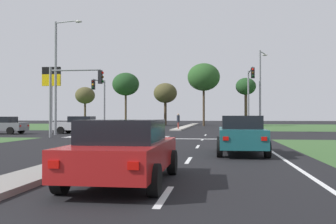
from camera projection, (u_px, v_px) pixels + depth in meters
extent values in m
plane|color=black|center=(166.00, 134.00, 33.03)|extent=(200.00, 200.00, 0.00)
cube|color=#385B2D|center=(30.00, 126.00, 60.67)|extent=(35.00, 35.00, 0.01)
cube|color=gray|center=(97.00, 155.00, 14.20)|extent=(1.20, 22.00, 0.14)
cube|color=#ADA89E|center=(188.00, 126.00, 57.81)|extent=(1.20, 36.00, 0.14)
cube|color=silver|center=(164.00, 196.00, 7.24)|extent=(0.14, 2.00, 0.01)
cube|color=silver|center=(189.00, 160.00, 13.19)|extent=(0.14, 2.00, 0.01)
cube|color=silver|center=(198.00, 147.00, 19.13)|extent=(0.14, 2.00, 0.01)
cube|color=silver|center=(203.00, 139.00, 25.08)|extent=(0.14, 2.00, 0.01)
cube|color=silver|center=(206.00, 135.00, 31.03)|extent=(0.14, 2.00, 0.01)
cube|color=silver|center=(280.00, 157.00, 14.29)|extent=(0.14, 24.00, 0.01)
cube|color=silver|center=(207.00, 139.00, 25.59)|extent=(6.40, 0.50, 0.01)
cube|color=silver|center=(73.00, 137.00, 28.72)|extent=(0.70, 2.80, 0.01)
cube|color=silver|center=(88.00, 137.00, 28.56)|extent=(0.70, 2.80, 0.01)
cube|color=silver|center=(103.00, 137.00, 28.41)|extent=(0.70, 2.80, 0.01)
cube|color=silver|center=(117.00, 137.00, 28.26)|extent=(0.70, 2.80, 0.01)
cube|color=silver|center=(132.00, 137.00, 28.11)|extent=(0.70, 2.80, 0.01)
cube|color=silver|center=(148.00, 137.00, 27.96)|extent=(0.70, 2.80, 0.01)
cube|color=silver|center=(163.00, 137.00, 27.81)|extent=(0.70, 2.80, 0.01)
cube|color=#A31919|center=(125.00, 156.00, 8.74)|extent=(1.88, 4.43, 0.62)
cube|color=black|center=(123.00, 131.00, 8.60)|extent=(1.65, 2.04, 0.52)
cube|color=red|center=(54.00, 165.00, 6.62)|extent=(0.20, 0.04, 0.14)
cube|color=red|center=(133.00, 166.00, 6.43)|extent=(0.20, 0.04, 0.14)
cylinder|color=black|center=(104.00, 161.00, 10.27)|extent=(0.22, 0.64, 0.64)
cylinder|color=black|center=(172.00, 162.00, 10.02)|extent=(0.22, 0.64, 0.64)
cylinder|color=black|center=(61.00, 178.00, 7.46)|extent=(0.22, 0.64, 0.64)
cylinder|color=black|center=(154.00, 180.00, 7.21)|extent=(0.22, 0.64, 0.64)
cube|color=#19565B|center=(241.00, 137.00, 15.45)|extent=(1.75, 4.31, 0.72)
cube|color=black|center=(241.00, 122.00, 15.31)|extent=(1.54, 1.98, 0.52)
cube|color=red|center=(226.00, 138.00, 13.38)|extent=(0.20, 0.04, 0.14)
cube|color=red|center=(264.00, 139.00, 13.21)|extent=(0.20, 0.04, 0.14)
cylinder|color=black|center=(219.00, 144.00, 16.93)|extent=(0.22, 0.64, 0.64)
cylinder|color=black|center=(259.00, 144.00, 16.70)|extent=(0.22, 0.64, 0.64)
cylinder|color=black|center=(220.00, 149.00, 14.19)|extent=(0.22, 0.64, 0.64)
cylinder|color=black|center=(267.00, 149.00, 13.96)|extent=(0.22, 0.64, 0.64)
cube|color=#B7B7BC|center=(80.00, 126.00, 33.77)|extent=(4.52, 1.75, 0.70)
cube|color=black|center=(82.00, 119.00, 33.76)|extent=(2.08, 1.54, 0.52)
cube|color=red|center=(103.00, 126.00, 32.82)|extent=(0.04, 0.20, 0.14)
cube|color=red|center=(107.00, 125.00, 34.13)|extent=(0.04, 0.20, 0.14)
cylinder|color=black|center=(61.00, 130.00, 33.09)|extent=(0.64, 0.22, 0.64)
cylinder|color=black|center=(69.00, 130.00, 34.83)|extent=(0.64, 0.22, 0.64)
cylinder|color=black|center=(93.00, 130.00, 32.71)|extent=(0.64, 0.22, 0.64)
cylinder|color=black|center=(99.00, 130.00, 34.45)|extent=(0.64, 0.22, 0.64)
cube|color=slate|center=(1.00, 126.00, 33.04)|extent=(4.29, 1.78, 0.68)
cube|color=black|center=(3.00, 120.00, 33.03)|extent=(1.97, 1.57, 0.52)
cube|color=red|center=(20.00, 126.00, 32.09)|extent=(0.04, 0.20, 0.14)
cube|color=red|center=(28.00, 126.00, 33.43)|extent=(0.04, 0.20, 0.14)
cylinder|color=black|center=(10.00, 131.00, 31.98)|extent=(0.64, 0.22, 0.64)
cylinder|color=black|center=(21.00, 130.00, 33.74)|extent=(0.64, 0.22, 0.64)
cylinder|color=gray|center=(50.00, 102.00, 27.52)|extent=(0.18, 0.18, 5.13)
cylinder|color=gray|center=(75.00, 70.00, 27.30)|extent=(3.76, 0.12, 0.12)
cube|color=black|center=(100.00, 77.00, 27.04)|extent=(0.26, 0.32, 0.95)
sphere|color=red|center=(102.00, 73.00, 27.02)|extent=(0.20, 0.20, 0.20)
sphere|color=#3A2405|center=(102.00, 77.00, 27.02)|extent=(0.20, 0.20, 0.20)
sphere|color=black|center=(102.00, 81.00, 27.02)|extent=(0.20, 0.20, 0.20)
cylinder|color=gray|center=(104.00, 105.00, 40.60)|extent=(0.18, 0.18, 5.42)
cylinder|color=gray|center=(99.00, 81.00, 38.82)|extent=(0.12, 3.65, 0.12)
cube|color=black|center=(93.00, 85.00, 37.00)|extent=(0.32, 0.26, 0.95)
sphere|color=#360503|center=(93.00, 81.00, 36.85)|extent=(0.20, 0.20, 0.20)
sphere|color=orange|center=(93.00, 85.00, 36.84)|extent=(0.20, 0.20, 0.20)
sphere|color=black|center=(93.00, 88.00, 36.84)|extent=(0.20, 0.20, 0.20)
cylinder|color=gray|center=(248.00, 101.00, 38.61)|extent=(0.18, 0.18, 6.19)
cylinder|color=gray|center=(250.00, 70.00, 36.17)|extent=(0.12, 4.98, 0.12)
cube|color=black|center=(253.00, 73.00, 33.70)|extent=(0.32, 0.26, 0.95)
sphere|color=red|center=(253.00, 69.00, 33.54)|extent=(0.20, 0.20, 0.20)
sphere|color=#3A2405|center=(253.00, 73.00, 33.54)|extent=(0.20, 0.20, 0.20)
sphere|color=black|center=(253.00, 76.00, 33.54)|extent=(0.20, 0.20, 0.20)
cylinder|color=gray|center=(56.00, 78.00, 31.30)|extent=(0.20, 0.20, 9.40)
cylinder|color=gray|center=(67.00, 22.00, 30.94)|extent=(2.20, 0.64, 0.10)
ellipsoid|color=#B2B2A8|center=(79.00, 22.00, 30.53)|extent=(0.56, 0.28, 0.20)
cylinder|color=gray|center=(260.00, 91.00, 39.01)|extent=(0.20, 0.20, 8.37)
cylinder|color=gray|center=(262.00, 53.00, 39.90)|extent=(0.79, 1.84, 0.10)
ellipsoid|color=#B2B2A8|center=(265.00, 55.00, 40.74)|extent=(0.56, 0.28, 0.20)
cylinder|color=maroon|center=(178.00, 125.00, 42.70)|extent=(0.16, 0.16, 0.74)
cylinder|color=#232833|center=(178.00, 119.00, 42.71)|extent=(0.34, 0.34, 0.77)
sphere|color=tan|center=(178.00, 114.00, 42.72)|extent=(0.22, 0.22, 0.22)
cylinder|color=silver|center=(51.00, 109.00, 35.90)|extent=(0.24, 0.24, 4.44)
cube|color=gold|center=(51.00, 80.00, 35.93)|extent=(1.80, 0.24, 1.10)
cube|color=black|center=(51.00, 71.00, 35.94)|extent=(1.80, 0.24, 0.70)
cylinder|color=#423323|center=(85.00, 113.00, 68.73)|extent=(0.37, 0.37, 4.39)
ellipsoid|color=#4C4728|center=(85.00, 95.00, 68.77)|extent=(3.57, 3.57, 3.03)
cylinder|color=#423323|center=(126.00, 109.00, 61.70)|extent=(0.33, 0.33, 5.61)
ellipsoid|color=#1E421E|center=(126.00, 84.00, 61.75)|extent=(4.39, 4.39, 3.73)
cylinder|color=#423323|center=(165.00, 112.00, 65.66)|extent=(0.47, 0.47, 4.49)
ellipsoid|color=#4C4728|center=(165.00, 93.00, 65.70)|extent=(4.07, 4.07, 3.46)
cylinder|color=#423323|center=(204.00, 106.00, 60.02)|extent=(0.34, 0.34, 6.39)
ellipsoid|color=#285123|center=(204.00, 77.00, 60.07)|extent=(5.14, 5.14, 4.37)
cylinder|color=#423323|center=(246.00, 109.00, 60.38)|extent=(0.44, 0.44, 5.47)
ellipsoid|color=#1E421E|center=(246.00, 86.00, 60.42)|extent=(3.21, 3.21, 2.73)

